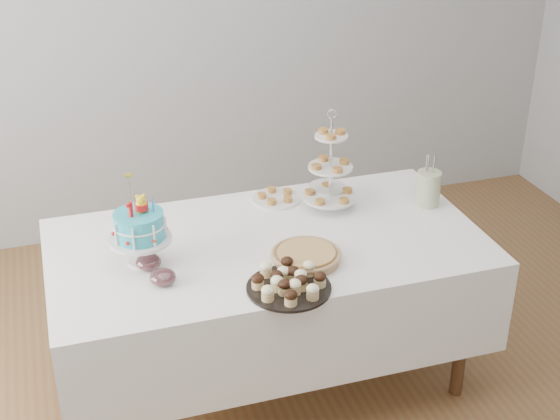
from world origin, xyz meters
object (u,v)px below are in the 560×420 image
object	(u,v)px
utensil_pitcher	(428,187)
tiered_stand	(330,168)
birthday_cake	(141,240)
pie	(306,256)
plate_stack	(327,193)
cupcake_tray	(289,281)
jam_bowl_a	(163,277)
pastry_plate	(276,197)
jam_bowl_b	(148,262)
table	(268,284)

from	to	relation	value
utensil_pitcher	tiered_stand	bearing A→B (deg)	155.52
birthday_cake	pie	size ratio (longest dim) A/B	1.35
plate_stack	utensil_pitcher	xyz separation A→B (m)	(0.44, -0.20, 0.06)
cupcake_tray	tiered_stand	bearing A→B (deg)	56.90
jam_bowl_a	utensil_pitcher	size ratio (longest dim) A/B	0.41
birthday_cake	plate_stack	bearing A→B (deg)	-5.63
pastry_plate	jam_bowl_a	size ratio (longest dim) A/B	2.23
pastry_plate	plate_stack	bearing A→B (deg)	-15.69
tiered_stand	jam_bowl_a	distance (m)	1.00
birthday_cake	jam_bowl_b	bearing A→B (deg)	-95.29
plate_stack	pastry_plate	world-z (taller)	plate_stack
pie	jam_bowl_b	world-z (taller)	jam_bowl_b
cupcake_tray	plate_stack	world-z (taller)	cupcake_tray
tiered_stand	table	bearing A→B (deg)	-149.25
pie	jam_bowl_b	distance (m)	0.66
pie	plate_stack	bearing A→B (deg)	61.00
birthday_cake	jam_bowl_b	xyz separation A→B (m)	(0.02, -0.05, -0.08)
pastry_plate	utensil_pitcher	distance (m)	0.74
cupcake_tray	tiered_stand	world-z (taller)	tiered_stand
table	plate_stack	bearing A→B (deg)	37.67
plate_stack	pastry_plate	distance (m)	0.25
tiered_stand	jam_bowl_a	bearing A→B (deg)	-153.70
jam_bowl_b	birthday_cake	bearing A→B (deg)	109.41
table	tiered_stand	size ratio (longest dim) A/B	3.85
pie	plate_stack	xyz separation A→B (m)	(0.29, 0.52, 0.01)
birthday_cake	jam_bowl_a	bearing A→B (deg)	-98.15
jam_bowl_b	plate_stack	bearing A→B (deg)	22.17
plate_stack	pastry_plate	size ratio (longest dim) A/B	0.76
pie	jam_bowl_b	bearing A→B (deg)	167.45
jam_bowl_a	plate_stack	bearing A→B (deg)	29.89
birthday_cake	cupcake_tray	size ratio (longest dim) A/B	1.18
plate_stack	tiered_stand	bearing A→B (deg)	-103.52
pie	jam_bowl_a	world-z (taller)	jam_bowl_a
cupcake_tray	jam_bowl_a	bearing A→B (deg)	157.96
birthday_cake	tiered_stand	bearing A→B (deg)	-9.86
table	tiered_stand	world-z (taller)	tiered_stand
jam_bowl_b	utensil_pitcher	xyz separation A→B (m)	(1.38, 0.18, 0.06)
table	jam_bowl_b	xyz separation A→B (m)	(-0.54, -0.07, 0.26)
jam_bowl_a	birthday_cake	bearing A→B (deg)	106.54
cupcake_tray	jam_bowl_b	distance (m)	0.60
table	cupcake_tray	bearing A→B (deg)	-94.15
pie	pastry_plate	bearing A→B (deg)	85.11
pastry_plate	utensil_pitcher	xyz separation A→B (m)	(0.68, -0.26, 0.08)
table	jam_bowl_a	xyz separation A→B (m)	(-0.50, -0.21, 0.26)
cupcake_tray	jam_bowl_b	size ratio (longest dim) A/B	3.18
pie	birthday_cake	bearing A→B (deg)	163.59
plate_stack	utensil_pitcher	bearing A→B (deg)	-24.01
tiered_stand	jam_bowl_b	bearing A→B (deg)	-161.92
pie	jam_bowl_b	xyz separation A→B (m)	(-0.64, 0.14, 0.00)
tiered_stand	utensil_pitcher	distance (m)	0.49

